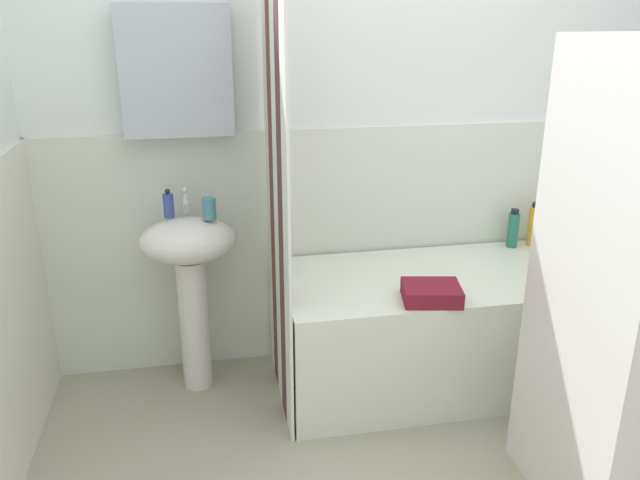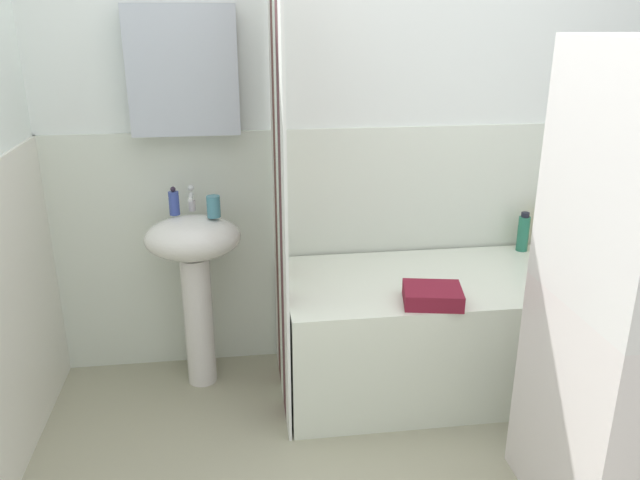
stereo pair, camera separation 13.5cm
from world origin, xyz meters
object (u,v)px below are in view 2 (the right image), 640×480
soap_dispenser (174,203)px  sink (195,264)px  towel_folded (432,296)px  bathtub (438,331)px  shampoo_bottle (545,229)px  toothbrush_cup (213,207)px  body_wash_bottle (523,233)px

soap_dispenser → sink: bearing=-32.2°
towel_folded → bathtub: bearing=63.3°
shampoo_bottle → towel_folded: (-0.77, -0.54, -0.08)m
toothbrush_cup → towel_folded: (0.91, -0.42, -0.30)m
soap_dispenser → body_wash_bottle: 1.76m
shampoo_bottle → body_wash_bottle: size_ratio=1.14×
toothbrush_cup → body_wash_bottle: bearing=4.7°
soap_dispenser → shampoo_bottle: soap_dispenser is taller
soap_dispenser → body_wash_bottle: bearing=2.2°
sink → body_wash_bottle: 1.66m
bathtub → shampoo_bottle: shampoo_bottle is taller
sink → soap_dispenser: bearing=147.8°
bathtub → body_wash_bottle: bearing=29.0°
bathtub → shampoo_bottle: 0.80m
sink → shampoo_bottle: size_ratio=3.63×
soap_dispenser → toothbrush_cup: (0.18, -0.06, -0.01)m
towel_folded → soap_dispenser: bearing=156.2°
toothbrush_cup → bathtub: bearing=-8.8°
shampoo_bottle → towel_folded: bearing=-144.7°
soap_dispenser → shampoo_bottle: size_ratio=0.57×
shampoo_bottle → body_wash_bottle: (-0.12, 0.00, -0.01)m
soap_dispenser → shampoo_bottle: (1.85, 0.07, -0.24)m
bathtub → body_wash_bottle: size_ratio=7.18×
bathtub → body_wash_bottle: body_wash_bottle is taller
bathtub → toothbrush_cup: bearing=171.2°
toothbrush_cup → soap_dispenser: bearing=161.7°
sink → shampoo_bottle: sink is taller
soap_dispenser → bathtub: bearing=-10.3°
soap_dispenser → shampoo_bottle: 1.87m
soap_dispenser → toothbrush_cup: bearing=-18.3°
bathtub → towel_folded: bearing=-116.7°
shampoo_bottle → towel_folded: size_ratio=0.96×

